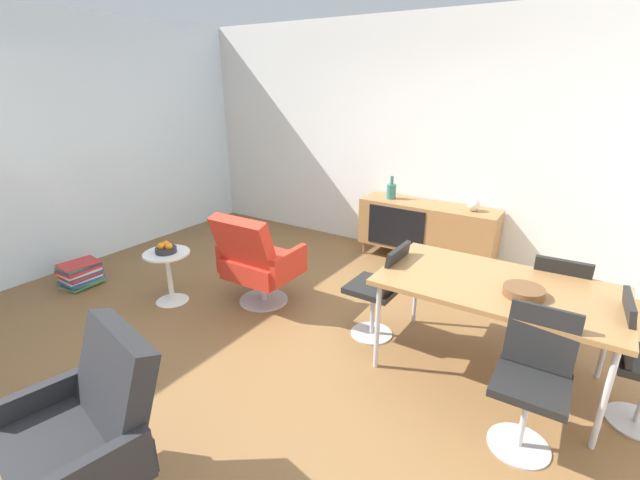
{
  "coord_description": "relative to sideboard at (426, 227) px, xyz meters",
  "views": [
    {
      "loc": [
        1.87,
        -2.45,
        2.07
      ],
      "look_at": [
        0.05,
        0.34,
        0.84
      ],
      "focal_mm": 24.17,
      "sensor_mm": 36.0,
      "label": 1
    }
  ],
  "objects": [
    {
      "name": "vase_cobalt",
      "position": [
        0.51,
        0.0,
        0.35
      ],
      "size": [
        0.14,
        0.14,
        0.14
      ],
      "color": "beige",
      "rests_on": "sideboard"
    },
    {
      "name": "dining_chair_front_right",
      "position": [
        1.5,
        -2.35,
        0.03
      ],
      "size": [
        0.41,
        0.43,
        0.86
      ],
      "color": "black",
      "rests_on": "ground_plane"
    },
    {
      "name": "lounge_chair_red",
      "position": [
        -0.98,
        -1.91,
        0.03
      ],
      "size": [
        0.73,
        0.66,
        0.95
      ],
      "color": "red",
      "rests_on": "ground_plane"
    },
    {
      "name": "wall_window_left",
      "position": [
        -3.48,
        -2.3,
        0.96
      ],
      "size": [
        0.12,
        5.6,
        2.8
      ],
      "primitive_type": "cube",
      "color": "silver",
      "rests_on": "ground_plane"
    },
    {
      "name": "vase_sculptural_dark",
      "position": [
        -0.48,
        0.0,
        0.38
      ],
      "size": [
        0.11,
        0.11,
        0.28
      ],
      "color": "#337266",
      "rests_on": "sideboard"
    },
    {
      "name": "magazine_stack",
      "position": [
        -2.86,
        -2.64,
        -0.31
      ],
      "size": [
        0.34,
        0.4,
        0.25
      ],
      "color": "#B2B2B7",
      "rests_on": "ground_plane"
    },
    {
      "name": "sideboard",
      "position": [
        0.0,
        0.0,
        0.0
      ],
      "size": [
        1.6,
        0.45,
        0.72
      ],
      "color": "olive",
      "rests_on": "ground_plane"
    },
    {
      "name": "dining_chair_near_window",
      "position": [
        0.26,
        -1.8,
        0.03
      ],
      "size": [
        0.43,
        0.4,
        0.86
      ],
      "color": "black",
      "rests_on": "ground_plane"
    },
    {
      "name": "wooden_bowl_on_table",
      "position": [
        1.33,
        -1.89,
        0.33
      ],
      "size": [
        0.26,
        0.26,
        0.06
      ],
      "primitive_type": "cylinder",
      "color": "brown",
      "rests_on": "dining_table"
    },
    {
      "name": "side_table_round",
      "position": [
        -1.75,
        -2.34,
        -0.12
      ],
      "size": [
        0.44,
        0.44,
        0.52
      ],
      "color": "white",
      "rests_on": "ground_plane"
    },
    {
      "name": "fruit_bowl",
      "position": [
        -1.75,
        -2.34,
        0.12
      ],
      "size": [
        0.2,
        0.2,
        0.11
      ],
      "color": "#262628",
      "rests_on": "side_table_round"
    },
    {
      "name": "dining_chair_back_right",
      "position": [
        1.5,
        -1.24,
        0.03
      ],
      "size": [
        0.42,
        0.44,
        0.86
      ],
      "color": "black",
      "rests_on": "ground_plane"
    },
    {
      "name": "wall_back",
      "position": [
        -0.28,
        0.3,
        0.96
      ],
      "size": [
        6.8,
        0.12,
        2.8
      ],
      "primitive_type": "cube",
      "color": "silver",
      "rests_on": "ground_plane"
    },
    {
      "name": "armchair_black_shell",
      "position": [
        -0.27,
        -4.0,
        0.03
      ],
      "size": [
        0.81,
        0.77,
        0.95
      ],
      "color": "#262628",
      "rests_on": "ground_plane"
    },
    {
      "name": "dining_table",
      "position": [
        1.15,
        -1.79,
        0.26
      ],
      "size": [
        1.6,
        0.9,
        0.74
      ],
      "color": "olive",
      "rests_on": "ground_plane"
    },
    {
      "name": "ground_plane",
      "position": [
        -0.28,
        -2.3,
        -0.44
      ],
      "size": [
        8.32,
        8.32,
        0.0
      ],
      "primitive_type": "plane",
      "color": "brown"
    }
  ]
}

